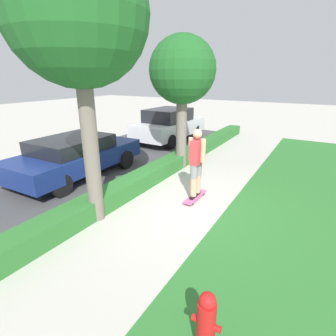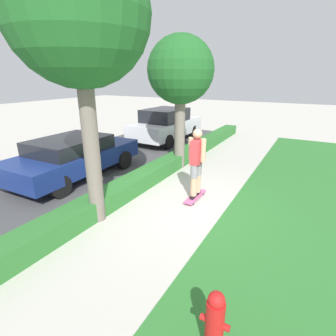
# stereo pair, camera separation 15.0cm
# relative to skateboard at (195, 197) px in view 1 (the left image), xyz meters

# --- Properties ---
(ground_plane) EXTENTS (60.00, 60.00, 0.00)m
(ground_plane) POSITION_rel_skateboard_xyz_m (-0.36, 0.10, -0.07)
(ground_plane) COLOR #BCB7AD
(grass_lawn_strip) EXTENTS (18.55, 4.00, 0.01)m
(grass_lawn_strip) POSITION_rel_skateboard_xyz_m (-0.36, -2.90, -0.06)
(grass_lawn_strip) COLOR #2D702D
(grass_lawn_strip) RESTS_ON ground_plane
(street_asphalt) EXTENTS (18.55, 5.00, 0.01)m
(street_asphalt) POSITION_rel_skateboard_xyz_m (-0.36, 4.30, -0.07)
(street_asphalt) COLOR #474749
(street_asphalt) RESTS_ON ground_plane
(hedge_row) EXTENTS (18.55, 0.60, 0.45)m
(hedge_row) POSITION_rel_skateboard_xyz_m (-0.36, 1.70, 0.15)
(hedge_row) COLOR #2D702D
(hedge_row) RESTS_ON ground_plane
(skateboard) EXTENTS (0.99, 0.24, 0.08)m
(skateboard) POSITION_rel_skateboard_xyz_m (0.00, 0.00, 0.00)
(skateboard) COLOR #DB5B93
(skateboard) RESTS_ON ground_plane
(skater_person) EXTENTS (0.51, 0.46, 1.78)m
(skater_person) POSITION_rel_skateboard_xyz_m (-0.00, 0.00, 0.97)
(skater_person) COLOR black
(skater_person) RESTS_ON skateboard
(tree_near) EXTENTS (2.61, 2.61, 5.43)m
(tree_near) POSITION_rel_skateboard_xyz_m (-2.02, 1.51, 4.00)
(tree_near) COLOR #70665B
(tree_near) RESTS_ON ground_plane
(tree_mid) EXTENTS (2.15, 2.15, 4.33)m
(tree_mid) POSITION_rel_skateboard_xyz_m (2.12, 1.56, 3.13)
(tree_mid) COLOR #70665B
(tree_mid) RESTS_ON ground_plane
(parked_car_middle) EXTENTS (4.40, 2.05, 1.28)m
(parked_car_middle) POSITION_rel_skateboard_xyz_m (-0.35, 4.06, 0.62)
(parked_car_middle) COLOR navy
(parked_car_middle) RESTS_ON ground_plane
(parked_car_rear) EXTENTS (4.35, 1.95, 1.60)m
(parked_car_rear) POSITION_rel_skateboard_xyz_m (5.37, 3.95, 0.75)
(parked_car_rear) COLOR silver
(parked_car_rear) RESTS_ON ground_plane
(fire_hydrant) EXTENTS (0.22, 0.35, 0.85)m
(fire_hydrant) POSITION_rel_skateboard_xyz_m (-3.62, -1.82, 0.36)
(fire_hydrant) COLOR red
(fire_hydrant) RESTS_ON ground_plane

